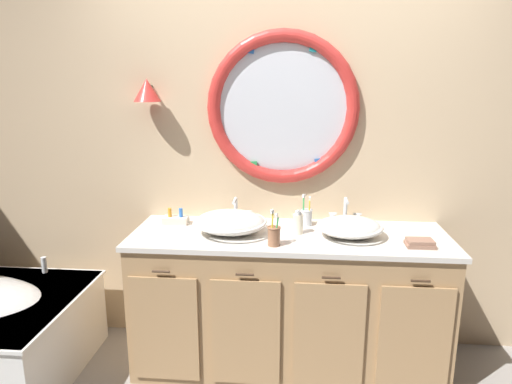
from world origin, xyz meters
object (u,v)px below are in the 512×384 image
at_px(sink_basin_left, 230,222).
at_px(folded_hand_towel, 420,243).
at_px(toothbrush_holder_left, 274,235).
at_px(toothbrush_holder_right, 307,217).
at_px(sink_basin_right, 350,227).
at_px(toiletry_basket, 176,219).
at_px(soap_dispenser, 298,223).

xyz_separation_m(sink_basin_left, folded_hand_towel, (1.07, -0.13, -0.05)).
relative_size(toothbrush_holder_left, toothbrush_holder_right, 1.02).
bearing_deg(sink_basin_right, toothbrush_holder_right, 141.40).
bearing_deg(toiletry_basket, toothbrush_holder_right, 2.46).
relative_size(sink_basin_right, folded_hand_towel, 2.52).
relative_size(sink_basin_left, toothbrush_holder_right, 2.17).
bearing_deg(toothbrush_holder_left, folded_hand_towel, 3.87).
bearing_deg(folded_hand_towel, toiletry_basket, 168.66).
bearing_deg(sink_basin_left, sink_basin_right, -0.00).
bearing_deg(toothbrush_holder_left, sink_basin_left, 145.76).
height_order(folded_hand_towel, toiletry_basket, toiletry_basket).
height_order(sink_basin_left, soap_dispenser, soap_dispenser).
bearing_deg(toothbrush_holder_right, toothbrush_holder_left, -116.12).
relative_size(soap_dispenser, toiletry_basket, 0.94).
bearing_deg(toiletry_basket, sink_basin_right, -8.46).
bearing_deg(soap_dispenser, toothbrush_holder_right, 71.53).
relative_size(sink_basin_right, toiletry_basket, 2.41).
height_order(soap_dispenser, folded_hand_towel, soap_dispenser).
relative_size(sink_basin_left, toothbrush_holder_left, 2.13).
distance_m(toothbrush_holder_left, toothbrush_holder_right, 0.42).
bearing_deg(sink_basin_left, toiletry_basket, 156.88).
bearing_deg(soap_dispenser, sink_basin_right, -6.40).
bearing_deg(sink_basin_right, toothbrush_holder_left, -156.92).
bearing_deg(folded_hand_towel, sink_basin_left, 173.09).
xyz_separation_m(toothbrush_holder_left, folded_hand_towel, (0.80, 0.05, -0.04)).
height_order(soap_dispenser, toiletry_basket, soap_dispenser).
relative_size(folded_hand_towel, toiletry_basket, 0.96).
distance_m(sink_basin_left, folded_hand_towel, 1.08).
relative_size(sink_basin_left, folded_hand_towel, 2.89).
xyz_separation_m(toothbrush_holder_left, toiletry_basket, (-0.65, 0.35, -0.03)).
bearing_deg(sink_basin_left, soap_dispenser, 4.78).
bearing_deg(toothbrush_holder_left, soap_dispenser, 58.74).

